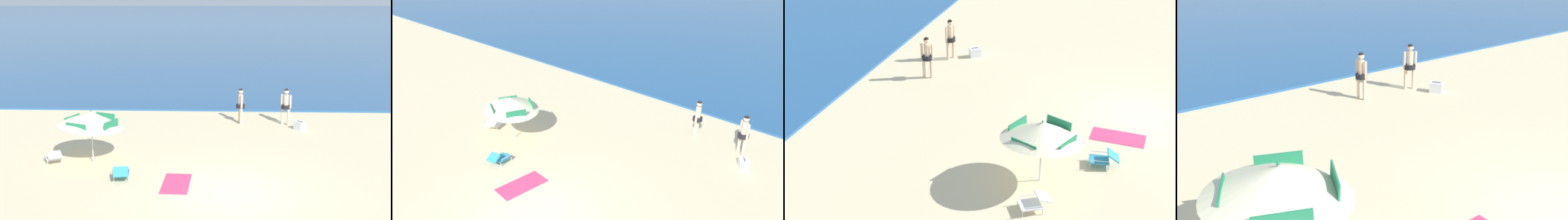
% 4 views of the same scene
% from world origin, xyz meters
% --- Properties ---
extents(ground_plane, '(800.00, 800.00, 0.00)m').
position_xyz_m(ground_plane, '(0.00, 0.00, 0.00)').
color(ground_plane, beige).
extents(beach_umbrella_striped_main, '(2.62, 2.58, 2.12)m').
position_xyz_m(beach_umbrella_striped_main, '(-5.10, 2.64, 1.70)').
color(beach_umbrella_striped_main, silver).
rests_on(beach_umbrella_striped_main, ground).
extents(lounge_chair_under_umbrella, '(0.67, 0.97, 0.53)m').
position_xyz_m(lounge_chair_under_umbrella, '(-3.70, 0.93, 0.27)').
color(lounge_chair_under_umbrella, teal).
rests_on(lounge_chair_under_umbrella, ground).
extents(lounge_chair_beside_umbrella, '(0.89, 1.01, 0.51)m').
position_xyz_m(lounge_chair_beside_umbrella, '(-6.55, 2.45, 0.28)').
color(lounge_chair_beside_umbrella, white).
rests_on(lounge_chair_beside_umbrella, ground).
extents(person_standing_near_shore, '(0.48, 0.44, 1.81)m').
position_xyz_m(person_standing_near_shore, '(2.94, 8.52, 1.05)').
color(person_standing_near_shore, beige).
rests_on(person_standing_near_shore, ground).
extents(person_standing_beside, '(0.43, 0.52, 1.76)m').
position_xyz_m(person_standing_beside, '(0.74, 8.69, 1.02)').
color(person_standing_beside, beige).
rests_on(person_standing_beside, ground).
extents(cooler_box, '(0.57, 0.61, 0.43)m').
position_xyz_m(cooler_box, '(3.48, 7.56, 0.20)').
color(cooler_box, white).
rests_on(cooler_box, ground).
extents(beach_towel, '(0.97, 1.83, 0.01)m').
position_xyz_m(beach_towel, '(-1.81, 0.68, 0.01)').
color(beach_towel, '#DB3866').
rests_on(beach_towel, ground).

